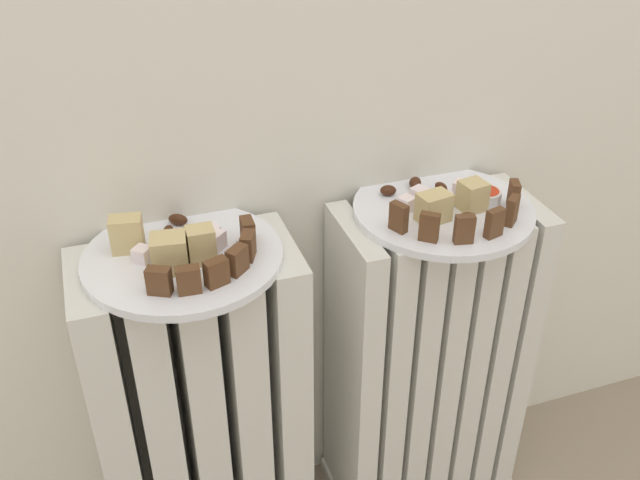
% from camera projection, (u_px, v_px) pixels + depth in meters
% --- Properties ---
extents(radiator_left, '(0.34, 0.18, 0.62)m').
position_uv_depth(radiator_left, '(203.00, 421.00, 1.16)').
color(radiator_left, silver).
rests_on(radiator_left, ground_plane).
extents(radiator_right, '(0.34, 0.18, 0.62)m').
position_uv_depth(radiator_right, '(426.00, 365.00, 1.27)').
color(radiator_right, silver).
rests_on(radiator_right, ground_plane).
extents(plate_left, '(0.28, 0.28, 0.01)m').
position_uv_depth(plate_left, '(183.00, 257.00, 0.99)').
color(plate_left, white).
rests_on(plate_left, radiator_left).
extents(plate_right, '(0.28, 0.28, 0.01)m').
position_uv_depth(plate_right, '(443.00, 210.00, 1.10)').
color(plate_right, white).
rests_on(plate_right, radiator_right).
extents(dark_cake_slice_left_0, '(0.03, 0.03, 0.04)m').
position_uv_depth(dark_cake_slice_left_0, '(159.00, 281.00, 0.90)').
color(dark_cake_slice_left_0, '#56351E').
rests_on(dark_cake_slice_left_0, plate_left).
extents(dark_cake_slice_left_1, '(0.03, 0.02, 0.04)m').
position_uv_depth(dark_cake_slice_left_1, '(189.00, 280.00, 0.90)').
color(dark_cake_slice_left_1, '#56351E').
rests_on(dark_cake_slice_left_1, plate_left).
extents(dark_cake_slice_left_2, '(0.03, 0.03, 0.04)m').
position_uv_depth(dark_cake_slice_left_2, '(216.00, 272.00, 0.92)').
color(dark_cake_slice_left_2, '#56351E').
rests_on(dark_cake_slice_left_2, plate_left).
extents(dark_cake_slice_left_3, '(0.03, 0.03, 0.04)m').
position_uv_depth(dark_cake_slice_left_3, '(237.00, 260.00, 0.94)').
color(dark_cake_slice_left_3, '#56351E').
rests_on(dark_cake_slice_left_3, plate_left).
extents(dark_cake_slice_left_4, '(0.03, 0.03, 0.04)m').
position_uv_depth(dark_cake_slice_left_4, '(248.00, 246.00, 0.97)').
color(dark_cake_slice_left_4, '#56351E').
rests_on(dark_cake_slice_left_4, plate_left).
extents(dark_cake_slice_left_5, '(0.02, 0.03, 0.04)m').
position_uv_depth(dark_cake_slice_left_5, '(248.00, 231.00, 1.00)').
color(dark_cake_slice_left_5, '#56351E').
rests_on(dark_cake_slice_left_5, plate_left).
extents(marble_cake_slice_left_0, '(0.04, 0.03, 0.05)m').
position_uv_depth(marble_cake_slice_left_0, '(201.00, 245.00, 0.96)').
color(marble_cake_slice_left_0, tan).
rests_on(marble_cake_slice_left_0, plate_left).
extents(marble_cake_slice_left_1, '(0.05, 0.05, 0.05)m').
position_uv_depth(marble_cake_slice_left_1, '(169.00, 253.00, 0.94)').
color(marble_cake_slice_left_1, tan).
rests_on(marble_cake_slice_left_1, plate_left).
extents(marble_cake_slice_left_2, '(0.05, 0.04, 0.05)m').
position_uv_depth(marble_cake_slice_left_2, '(127.00, 234.00, 0.98)').
color(marble_cake_slice_left_2, tan).
rests_on(marble_cake_slice_left_2, plate_left).
extents(turkish_delight_left_0, '(0.02, 0.02, 0.02)m').
position_uv_depth(turkish_delight_left_0, '(212.00, 232.00, 1.02)').
color(turkish_delight_left_0, white).
rests_on(turkish_delight_left_0, plate_left).
extents(turkish_delight_left_1, '(0.03, 0.03, 0.02)m').
position_uv_depth(turkish_delight_left_1, '(142.00, 255.00, 0.97)').
color(turkish_delight_left_1, white).
rests_on(turkish_delight_left_1, plate_left).
extents(turkish_delight_left_2, '(0.02, 0.02, 0.02)m').
position_uv_depth(turkish_delight_left_2, '(194.00, 235.00, 1.01)').
color(turkish_delight_left_2, white).
rests_on(turkish_delight_left_2, plate_left).
extents(turkish_delight_left_3, '(0.04, 0.04, 0.03)m').
position_uv_depth(turkish_delight_left_3, '(214.00, 240.00, 0.99)').
color(turkish_delight_left_3, white).
rests_on(turkish_delight_left_3, plate_left).
extents(medjool_date_left_0, '(0.03, 0.03, 0.02)m').
position_uv_depth(medjool_date_left_0, '(178.00, 220.00, 1.05)').
color(medjool_date_left_0, '#3D1E0F').
rests_on(medjool_date_left_0, plate_left).
extents(medjool_date_left_1, '(0.02, 0.03, 0.02)m').
position_uv_depth(medjool_date_left_1, '(168.00, 232.00, 1.02)').
color(medjool_date_left_1, '#3D1E0F').
rests_on(medjool_date_left_1, plate_left).
extents(jam_bowl_left, '(0.05, 0.05, 0.02)m').
position_uv_depth(jam_bowl_left, '(165.00, 244.00, 0.99)').
color(jam_bowl_left, white).
rests_on(jam_bowl_left, plate_left).
extents(dark_cake_slice_right_0, '(0.02, 0.03, 0.04)m').
position_uv_depth(dark_cake_slice_right_0, '(399.00, 217.00, 1.03)').
color(dark_cake_slice_right_0, '#56351E').
rests_on(dark_cake_slice_right_0, plate_right).
extents(dark_cake_slice_right_1, '(0.03, 0.03, 0.04)m').
position_uv_depth(dark_cake_slice_right_1, '(429.00, 227.00, 1.01)').
color(dark_cake_slice_right_1, '#56351E').
rests_on(dark_cake_slice_right_1, plate_right).
extents(dark_cake_slice_right_2, '(0.03, 0.02, 0.04)m').
position_uv_depth(dark_cake_slice_right_2, '(464.00, 229.00, 1.00)').
color(dark_cake_slice_right_2, '#56351E').
rests_on(dark_cake_slice_right_2, plate_right).
extents(dark_cake_slice_right_3, '(0.03, 0.02, 0.04)m').
position_uv_depth(dark_cake_slice_right_3, '(495.00, 223.00, 1.01)').
color(dark_cake_slice_right_3, '#56351E').
rests_on(dark_cake_slice_right_3, plate_right).
extents(dark_cake_slice_right_4, '(0.03, 0.03, 0.04)m').
position_uv_depth(dark_cake_slice_right_4, '(512.00, 210.00, 1.04)').
color(dark_cake_slice_right_4, '#56351E').
rests_on(dark_cake_slice_right_4, plate_right).
extents(dark_cake_slice_right_5, '(0.02, 0.03, 0.04)m').
position_uv_depth(dark_cake_slice_right_5, '(514.00, 195.00, 1.08)').
color(dark_cake_slice_right_5, '#56351E').
rests_on(dark_cake_slice_right_5, plate_right).
extents(marble_cake_slice_right_0, '(0.05, 0.04, 0.04)m').
position_uv_depth(marble_cake_slice_right_0, '(434.00, 207.00, 1.05)').
color(marble_cake_slice_right_0, tan).
rests_on(marble_cake_slice_right_0, plate_right).
extents(marble_cake_slice_right_1, '(0.04, 0.04, 0.05)m').
position_uv_depth(marble_cake_slice_right_1, '(472.00, 196.00, 1.08)').
color(marble_cake_slice_right_1, tan).
rests_on(marble_cake_slice_right_1, plate_right).
extents(turkish_delight_right_0, '(0.03, 0.03, 0.02)m').
position_uv_depth(turkish_delight_right_0, '(407.00, 204.00, 1.08)').
color(turkish_delight_right_0, white).
rests_on(turkish_delight_right_0, plate_right).
extents(turkish_delight_right_1, '(0.03, 0.03, 0.02)m').
position_uv_depth(turkish_delight_right_1, '(462.00, 189.00, 1.12)').
color(turkish_delight_right_1, white).
rests_on(turkish_delight_right_1, plate_right).
extents(turkish_delight_right_2, '(0.03, 0.03, 0.02)m').
position_uv_depth(turkish_delight_right_2, '(419.00, 195.00, 1.11)').
color(turkish_delight_right_2, white).
rests_on(turkish_delight_right_2, plate_right).
extents(turkish_delight_right_3, '(0.02, 0.02, 0.02)m').
position_uv_depth(turkish_delight_right_3, '(447.00, 199.00, 1.10)').
color(turkish_delight_right_3, white).
rests_on(turkish_delight_right_3, plate_right).
extents(medjool_date_right_0, '(0.03, 0.02, 0.02)m').
position_uv_depth(medjool_date_right_0, '(467.00, 217.00, 1.05)').
color(medjool_date_right_0, '#3D1E0F').
rests_on(medjool_date_right_0, plate_right).
extents(medjool_date_right_1, '(0.03, 0.03, 0.02)m').
position_uv_depth(medjool_date_right_1, '(388.00, 190.00, 1.13)').
color(medjool_date_right_1, '#3D1E0F').
rests_on(medjool_date_right_1, plate_right).
extents(medjool_date_right_2, '(0.02, 0.03, 0.02)m').
position_uv_depth(medjool_date_right_2, '(441.00, 187.00, 1.14)').
color(medjool_date_right_2, '#3D1E0F').
rests_on(medjool_date_right_2, plate_right).
extents(medjool_date_right_3, '(0.03, 0.03, 0.02)m').
position_uv_depth(medjool_date_right_3, '(415.00, 183.00, 1.15)').
color(medjool_date_right_3, '#3D1E0F').
rests_on(medjool_date_right_3, plate_right).
extents(jam_bowl_right, '(0.05, 0.05, 0.02)m').
position_uv_depth(jam_bowl_right, '(486.00, 195.00, 1.11)').
color(jam_bowl_right, white).
rests_on(jam_bowl_right, plate_right).
extents(fork, '(0.07, 0.09, 0.00)m').
position_uv_depth(fork, '(442.00, 201.00, 1.11)').
color(fork, '#B7B7BC').
rests_on(fork, plate_right).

